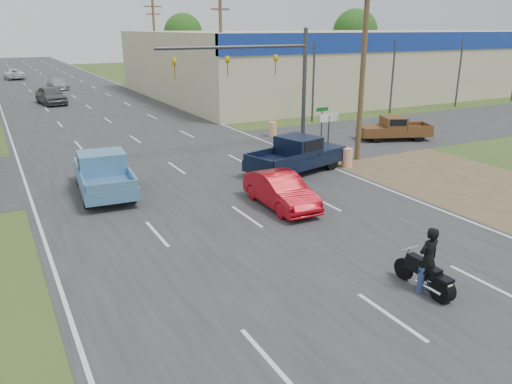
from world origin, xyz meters
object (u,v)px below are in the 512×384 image
rider (428,262)px  navy_pickup (299,154)px  red_convertible (281,191)px  distant_car_silver (58,84)px  blue_pickup (103,172)px  distant_car_white (14,74)px  motorcycle (428,277)px  distant_car_grey (51,95)px  brown_pickup (393,128)px

rider → navy_pickup: navy_pickup is taller
red_convertible → navy_pickup: (3.49, 4.08, 0.23)m
distant_car_silver → navy_pickup: bearing=-89.1°
navy_pickup → distant_car_silver: 43.87m
blue_pickup → distant_car_white: bearing=94.9°
navy_pickup → blue_pickup: bearing=-112.5°
motorcycle → distant_car_white: distant_car_white is taller
motorcycle → distant_car_grey: size_ratio=0.42×
blue_pickup → distant_car_silver: bearing=89.8°
navy_pickup → distant_car_grey: 31.92m
blue_pickup → brown_pickup: size_ratio=1.16×
navy_pickup → distant_car_grey: size_ratio=1.18×
brown_pickup → distant_car_white: (-19.03, 55.78, -0.06)m
navy_pickup → distant_car_white: (-9.51, 59.24, -0.21)m
motorcycle → rider: (-0.00, 0.05, 0.44)m
motorcycle → distant_car_grey: bearing=95.4°
navy_pickup → distant_car_white: navy_pickup is taller
red_convertible → brown_pickup: size_ratio=0.85×
distant_car_silver → distant_car_white: bearing=96.8°
navy_pickup → distant_car_silver: navy_pickup is taller
blue_pickup → brown_pickup: (18.95, 2.17, -0.16)m
rider → blue_pickup: bearing=-66.4°
distant_car_silver → distant_car_white: 16.20m
brown_pickup → distant_car_silver: brown_pickup is taller
brown_pickup → distant_car_white: 58.94m
motorcycle → red_convertible: bearing=89.3°
motorcycle → navy_pickup: size_ratio=0.36×
blue_pickup → distant_car_silver: size_ratio=1.28×
red_convertible → distant_car_silver: (-2.25, 47.57, -0.04)m
motorcycle → distant_car_silver: (-2.23, 55.46, 0.18)m
distant_car_white → blue_pickup: bearing=87.2°
red_convertible → distant_car_white: distant_car_white is taller
red_convertible → motorcycle: 7.90m
distant_car_grey → distant_car_silver: bearing=71.2°
red_convertible → navy_pickup: 5.38m
rider → blue_pickup: size_ratio=0.32×
red_convertible → rider: rider is taller
blue_pickup → distant_car_grey: (1.42, 29.61, -0.08)m
rider → blue_pickup: 14.47m
motorcycle → blue_pickup: blue_pickup is taller
brown_pickup → distant_car_silver: (-15.26, 40.03, -0.12)m
rider → distant_car_white: rider is taller
brown_pickup → motorcycle: bearing=161.7°
brown_pickup → distant_car_silver: bearing=42.7°
brown_pickup → distant_car_grey: bearing=54.4°
distant_car_grey → motorcycle: bearing=-92.6°
brown_pickup → distant_car_grey: distant_car_grey is taller
red_convertible → distant_car_silver: red_convertible is taller
rider → navy_pickup: size_ratio=0.31×
rider → brown_pickup: bearing=-130.8°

